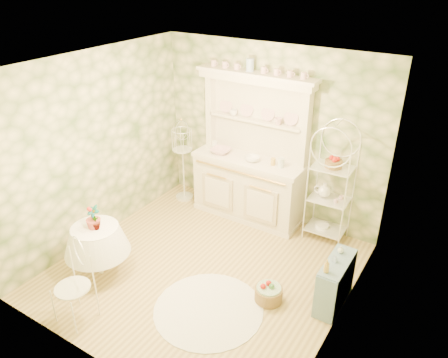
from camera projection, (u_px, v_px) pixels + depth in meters
The scene contains 22 objects.
floor at pixel (204, 270), 5.85m from camera, with size 3.60×3.60×0.00m, color tan.
ceiling at pixel (199, 67), 4.63m from camera, with size 3.60×3.60×0.00m, color white.
wall_left at pixel (96, 149), 6.10m from camera, with size 3.60×3.60×0.00m, color beige.
wall_right at pixel (349, 224), 4.38m from camera, with size 3.60×3.60×0.00m, color beige.
wall_back at pixel (270, 134), 6.60m from camera, with size 3.60×3.60×0.00m, color beige.
wall_front at pixel (86, 258), 3.88m from camera, with size 3.60×3.60×0.00m, color beige.
kitchen_dresser at pixel (249, 150), 6.57m from camera, with size 1.87×0.61×2.29m, color white.
bakers_rack at pixel (331, 182), 6.12m from camera, with size 0.58×0.41×1.85m, color white.
side_shelf at pixel (335, 283), 5.16m from camera, with size 0.26×0.69×0.59m, color #7393AE.
round_table at pixel (99, 253), 5.66m from camera, with size 0.57×0.57×0.63m, color white.
cafe_chair at pixel (73, 290), 4.88m from camera, with size 0.37×0.37×0.82m, color white.
birdcage_stand at pixel (183, 160), 7.27m from camera, with size 0.34×0.34×1.46m, color white.
floor_basket at pixel (269, 292), 5.28m from camera, with size 0.38×0.38×0.25m, color olive.
lace_rug at pixel (208, 309), 5.18m from camera, with size 1.31×1.31×0.01m, color white.
bowl_floral at pixel (221, 153), 6.81m from camera, with size 0.31×0.31×0.08m, color white.
bowl_white at pixel (252, 161), 6.54m from camera, with size 0.23×0.23×0.07m, color white.
cup_left at pixel (234, 114), 6.66m from camera, with size 0.11×0.11×0.09m, color white.
cup_right at pixel (278, 123), 6.29m from camera, with size 0.11×0.11×0.10m, color white.
potted_geranium at pixel (95, 220), 5.38m from camera, with size 0.17×0.12×0.33m, color #3F7238.
bottle_amber at pixel (326, 267), 4.82m from camera, with size 0.07×0.07×0.17m, color gold.
bottle_blue at pixel (335, 259), 5.00m from camera, with size 0.04×0.04×0.09m, color #99B3D5.
bottle_glass at pixel (341, 250), 5.16m from camera, with size 0.07×0.07×0.10m, color silver.
Camera 1 is at (2.72, -3.80, 3.74)m, focal length 35.00 mm.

